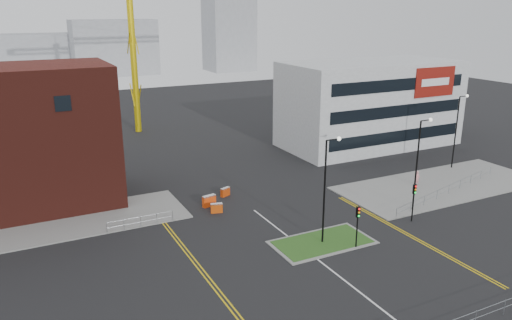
% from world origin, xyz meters
% --- Properties ---
extents(ground, '(200.00, 200.00, 0.00)m').
position_xyz_m(ground, '(0.00, 0.00, 0.00)').
color(ground, black).
rests_on(ground, ground).
extents(pavement_left, '(28.00, 8.00, 0.12)m').
position_xyz_m(pavement_left, '(-20.00, 22.00, 0.06)').
color(pavement_left, slate).
rests_on(pavement_left, ground).
extents(pavement_right, '(24.00, 10.00, 0.12)m').
position_xyz_m(pavement_right, '(22.00, 14.00, 0.06)').
color(pavement_right, slate).
rests_on(pavement_right, ground).
extents(island_kerb, '(8.60, 4.60, 0.08)m').
position_xyz_m(island_kerb, '(2.00, 8.00, 0.04)').
color(island_kerb, slate).
rests_on(island_kerb, ground).
extents(grass_island, '(8.00, 4.00, 0.12)m').
position_xyz_m(grass_island, '(2.00, 8.00, 0.06)').
color(grass_island, '#25531B').
rests_on(grass_island, ground).
extents(office_block, '(25.00, 12.20, 12.00)m').
position_xyz_m(office_block, '(26.01, 31.97, 6.00)').
color(office_block, '#B0B3B5').
rests_on(office_block, ground).
extents(streetlamp_island, '(1.46, 0.36, 9.18)m').
position_xyz_m(streetlamp_island, '(2.22, 8.00, 5.41)').
color(streetlamp_island, black).
rests_on(streetlamp_island, ground).
extents(streetlamp_right_near, '(1.46, 0.36, 9.18)m').
position_xyz_m(streetlamp_right_near, '(14.22, 10.00, 5.41)').
color(streetlamp_right_near, black).
rests_on(streetlamp_right_near, ground).
extents(streetlamp_right_far, '(1.46, 0.36, 9.18)m').
position_xyz_m(streetlamp_right_far, '(28.22, 18.00, 5.41)').
color(streetlamp_right_far, black).
rests_on(streetlamp_right_far, ground).
extents(traffic_light_island, '(0.28, 0.33, 3.65)m').
position_xyz_m(traffic_light_island, '(4.00, 5.98, 2.57)').
color(traffic_light_island, black).
rests_on(traffic_light_island, ground).
extents(traffic_light_right, '(0.28, 0.33, 3.65)m').
position_xyz_m(traffic_light_right, '(12.00, 7.98, 2.57)').
color(traffic_light_right, black).
rests_on(traffic_light_right, ground).
extents(railing_left, '(6.05, 0.05, 1.10)m').
position_xyz_m(railing_left, '(-11.00, 18.00, 0.74)').
color(railing_left, gray).
rests_on(railing_left, ground).
extents(railing_right, '(19.05, 5.05, 1.10)m').
position_xyz_m(railing_right, '(20.50, 11.50, 0.78)').
color(railing_right, gray).
rests_on(railing_right, ground).
extents(centre_line, '(0.15, 30.00, 0.01)m').
position_xyz_m(centre_line, '(0.00, 2.00, 0.01)').
color(centre_line, silver).
rests_on(centre_line, ground).
extents(yellow_left_a, '(0.12, 24.00, 0.01)m').
position_xyz_m(yellow_left_a, '(-9.00, 10.00, 0.01)').
color(yellow_left_a, gold).
rests_on(yellow_left_a, ground).
extents(yellow_left_b, '(0.12, 24.00, 0.01)m').
position_xyz_m(yellow_left_b, '(-8.70, 10.00, 0.01)').
color(yellow_left_b, gold).
rests_on(yellow_left_b, ground).
extents(yellow_right_a, '(0.12, 20.00, 0.01)m').
position_xyz_m(yellow_right_a, '(9.50, 6.00, 0.01)').
color(yellow_right_a, gold).
rests_on(yellow_right_a, ground).
extents(yellow_right_b, '(0.12, 20.00, 0.01)m').
position_xyz_m(yellow_right_b, '(9.80, 6.00, 0.01)').
color(yellow_right_b, gold).
rests_on(yellow_right_b, ground).
extents(skyline_b, '(24.00, 12.00, 16.00)m').
position_xyz_m(skyline_b, '(10.00, 130.00, 8.00)').
color(skyline_b, gray).
rests_on(skyline_b, ground).
extents(skyline_c, '(14.00, 12.00, 28.00)m').
position_xyz_m(skyline_c, '(45.00, 125.00, 14.00)').
color(skyline_c, gray).
rests_on(skyline_c, ground).
extents(skyline_d, '(30.00, 12.00, 12.00)m').
position_xyz_m(skyline_d, '(-8.00, 140.00, 6.00)').
color(skyline_d, gray).
rests_on(skyline_d, ground).
extents(pedestrian, '(0.71, 0.53, 1.76)m').
position_xyz_m(pedestrian, '(19.46, 15.09, 0.88)').
color(pedestrian, pink).
rests_on(pedestrian, ground).
extents(barrier_left, '(1.20, 0.65, 0.96)m').
position_xyz_m(barrier_left, '(-3.53, 18.10, 0.52)').
color(barrier_left, '#C9450B').
rests_on(barrier_left, ground).
extents(barrier_mid, '(1.44, 0.71, 1.16)m').
position_xyz_m(barrier_mid, '(-3.57, 19.96, 0.63)').
color(barrier_mid, '#FF470E').
rests_on(barrier_mid, ground).
extents(barrier_right, '(1.16, 0.75, 0.93)m').
position_xyz_m(barrier_right, '(-1.00, 21.86, 0.50)').
color(barrier_right, '#C63A0B').
rests_on(barrier_right, ground).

